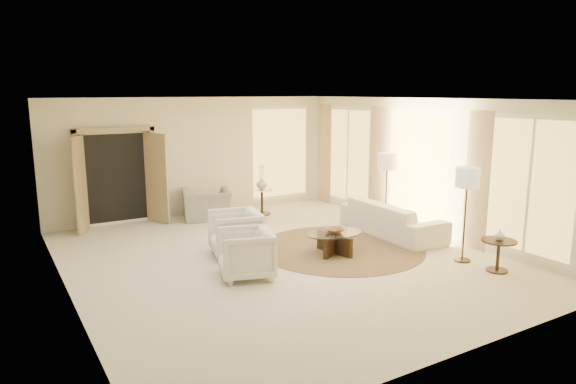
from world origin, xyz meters
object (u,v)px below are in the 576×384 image
end_vase (500,235)px  floor_lamp_far (467,182)px  bowl (335,230)px  accent_chair (206,200)px  end_table (498,250)px  side_table (262,199)px  sofa (392,218)px  side_vase (262,183)px  coffee_table (334,240)px  floor_lamp_near (387,165)px  armchair_left (235,231)px  armchair_right (246,251)px

end_vase → floor_lamp_far: bearing=97.3°
bowl → accent_chair: bearing=105.7°
end_table → side_table: side_table is taller
sofa → bowl: sofa is taller
floor_lamp_far → side_vase: floor_lamp_far is taller
coffee_table → floor_lamp_near: 2.38m
end_vase → armchair_left: bearing=137.9°
armchair_left → armchair_right: (-0.34, -1.11, -0.02)m
coffee_table → bowl: size_ratio=4.39×
side_vase → end_vase: bearing=-75.3°
accent_chair → bowl: 3.77m
sofa → end_table: bearing=-178.0°
armchair_left → accent_chair: 2.80m
floor_lamp_near → side_vase: 3.13m
sofa → armchair_left: 3.37m
armchair_right → end_vase: armchair_right is taller
armchair_right → floor_lamp_far: size_ratio=0.51×
floor_lamp_near → bowl: size_ratio=5.00×
floor_lamp_near → bowl: floor_lamp_near is taller
accent_chair → side_table: size_ratio=1.70×
accent_chair → floor_lamp_far: floor_lamp_far is taller
coffee_table → accent_chair: bearing=105.7°
sofa → floor_lamp_near: bearing=-20.8°
coffee_table → end_vase: end_vase is taller
end_table → side_vase: side_vase is taller
end_table → end_vase: bearing=0.0°
side_table → floor_lamp_far: floor_lamp_far is taller
floor_lamp_near → end_vase: size_ratio=9.44×
coffee_table → bowl: 0.19m
coffee_table → side_vase: size_ratio=5.33×
armchair_right → bowl: armchair_right is taller
sofa → floor_lamp_far: floor_lamp_far is taller
coffee_table → end_vase: 2.80m
side_vase → end_table: bearing=-75.3°
floor_lamp_near → bowl: bearing=-157.5°
armchair_right → accent_chair: 3.96m
armchair_right → floor_lamp_near: (3.83, 1.02, 0.99)m
armchair_right → accent_chair: (0.89, 3.86, 0.04)m
accent_chair → armchair_left: bearing=95.1°
armchair_right → side_table: (2.23, 3.64, -0.04)m
armchair_right → sofa: bearing=117.2°
accent_chair → end_table: size_ratio=1.91×
armchair_right → floor_lamp_near: size_ratio=0.51×
accent_chair → sofa: bearing=147.3°
side_table → floor_lamp_far: (1.37, -4.90, 1.03)m
end_table → floor_lamp_far: 1.24m
sofa → floor_lamp_near: 1.14m
bowl → side_vase: size_ratio=1.21×
armchair_left → floor_lamp_far: (3.26, -2.37, 0.96)m
end_table → floor_lamp_near: size_ratio=0.34×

